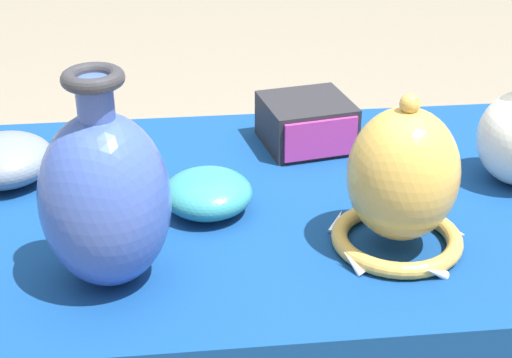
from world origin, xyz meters
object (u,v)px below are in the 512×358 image
object	(u,v)px
vase_tall_bulbous	(105,197)
mosaic_tile_box	(307,123)
bowl_shallow_slate	(4,160)
vase_dome_bell	(402,185)
bowl_shallow_teal	(208,193)

from	to	relation	value
vase_tall_bulbous	mosaic_tile_box	size ratio (longest dim) A/B	1.70
vase_tall_bulbous	bowl_shallow_slate	world-z (taller)	vase_tall_bulbous
vase_tall_bulbous	vase_dome_bell	xyz separation A→B (m)	(0.37, 0.03, -0.02)
vase_dome_bell	bowl_shallow_slate	size ratio (longest dim) A/B	1.48
vase_tall_bulbous	vase_dome_bell	distance (m)	0.37
vase_dome_bell	bowl_shallow_teal	xyz separation A→B (m)	(-0.24, 0.12, -0.06)
vase_dome_bell	mosaic_tile_box	distance (m)	0.33
bowl_shallow_slate	bowl_shallow_teal	distance (m)	0.33
vase_tall_bulbous	bowl_shallow_teal	distance (m)	0.22
mosaic_tile_box	bowl_shallow_teal	world-z (taller)	mosaic_tile_box
mosaic_tile_box	bowl_shallow_teal	xyz separation A→B (m)	(-0.18, -0.21, -0.01)
vase_dome_bell	bowl_shallow_teal	world-z (taller)	vase_dome_bell
vase_dome_bell	vase_tall_bulbous	bearing A→B (deg)	-174.80
bowl_shallow_teal	vase_tall_bulbous	bearing A→B (deg)	-129.97
bowl_shallow_slate	bowl_shallow_teal	bearing A→B (deg)	-22.74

